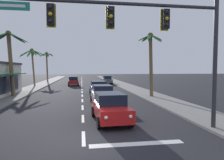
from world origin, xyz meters
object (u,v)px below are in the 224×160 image
Objects in this scene: sedan_fifth_in_queue at (99,88)px; palm_left_third at (32,57)px; sedan_lead_at_stop_bar at (110,107)px; palm_left_farthest at (47,60)px; sedan_third_in_queue at (102,95)px; traffic_signal_mast at (147,29)px; palm_left_second at (10,51)px; palm_right_second at (151,53)px; sedan_parked_nearest_kerb at (107,80)px; sedan_oncoming_far at (73,81)px.

palm_left_third is (-10.32, 12.97, 4.24)m from sedan_fifth_in_queue.
palm_left_farthest reaches higher than sedan_lead_at_stop_bar.
sedan_lead_at_stop_bar is 5.93m from sedan_third_in_queue.
palm_left_farthest reaches higher than traffic_signal_mast.
sedan_fifth_in_queue is 0.61× the size of palm_left_second.
sedan_lead_at_stop_bar is at bearing -91.44° from sedan_fifth_in_queue.
traffic_signal_mast is 1.53× the size of palm_right_second.
traffic_signal_mast reaches higher than sedan_third_in_queue.
palm_left_second is at bearing 170.20° from palm_right_second.
traffic_signal_mast is at bearing -53.17° from palm_left_second.
palm_left_second is (-9.47, 12.03, 4.21)m from sedan_lead_at_stop_bar.
traffic_signal_mast reaches higher than sedan_fifth_in_queue.
sedan_lead_at_stop_bar is 39.08m from palm_left_farthest.
sedan_parked_nearest_kerb is (2.18, 32.53, -4.15)m from traffic_signal_mast.
sedan_parked_nearest_kerb is 0.63× the size of palm_left_farthest.
palm_right_second is at bearing -61.28° from palm_left_farthest.
palm_left_farthest reaches higher than sedan_oncoming_far.
sedan_lead_at_stop_bar is 0.64× the size of palm_left_farthest.
sedan_parked_nearest_kerb is at bearing 26.96° from sedan_oncoming_far.
traffic_signal_mast is 12.67m from palm_right_second.
palm_left_farthest is at bearing 104.44° from sedan_lead_at_stop_bar.
traffic_signal_mast is at bearing -93.84° from sedan_parked_nearest_kerb.
palm_right_second reaches higher than sedan_parked_nearest_kerb.
sedan_parked_nearest_kerb is at bearing 54.04° from palm_left_second.
sedan_oncoming_far is at bearing -59.54° from palm_left_farthest.
sedan_fifth_in_queue is 1.00× the size of sedan_parked_nearest_kerb.
sedan_parked_nearest_kerb is at bearing 81.83° from sedan_third_in_queue.
sedan_parked_nearest_kerb is at bearing 83.18° from sedan_lead_at_stop_bar.
traffic_signal_mast is 2.40× the size of sedan_fifth_in_queue.
sedan_fifth_in_queue is at bearing -100.27° from sedan_parked_nearest_kerb.
palm_left_second is (-13.06, -18.01, 4.21)m from sedan_parked_nearest_kerb.
sedan_parked_nearest_kerb is at bearing 79.73° from sedan_fifth_in_queue.
palm_left_third is 0.94× the size of palm_right_second.
palm_left_farthest reaches higher than sedan_parked_nearest_kerb.
palm_left_second reaches higher than sedan_lead_at_stop_bar.
sedan_lead_at_stop_bar is at bearing -68.04° from palm_left_third.
palm_right_second is (5.65, 3.46, 3.94)m from sedan_third_in_queue.
palm_right_second is (2.19, -20.64, 3.94)m from sedan_parked_nearest_kerb.
sedan_fifth_in_queue is 0.99× the size of sedan_oncoming_far.
palm_left_second is at bearing -89.53° from palm_left_farthest.
traffic_signal_mast is 2.41× the size of sedan_parked_nearest_kerb.
traffic_signal_mast reaches higher than sedan_parked_nearest_kerb.
sedan_lead_at_stop_bar is at bearing -51.78° from palm_left_second.
palm_left_farthest is (-6.48, 11.02, 4.41)m from sedan_oncoming_far.
palm_left_farthest is (-9.81, 31.67, 4.41)m from sedan_third_in_queue.
sedan_lead_at_stop_bar is at bearing 119.41° from traffic_signal_mast.
sedan_lead_at_stop_bar and sedan_fifth_in_queue have the same top height.
traffic_signal_mast is at bearing -85.59° from sedan_fifth_in_queue.
palm_left_farthest reaches higher than palm_right_second.
palm_left_second reaches higher than sedan_third_in_queue.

